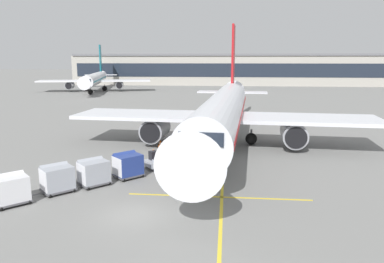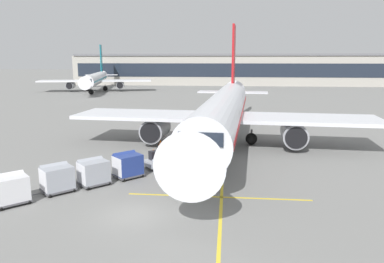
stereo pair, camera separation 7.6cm
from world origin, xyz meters
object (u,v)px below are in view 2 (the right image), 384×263
baggage_cart_fourth (11,189)px  safety_cone_wingtip (153,152)px  baggage_cart_lead (128,165)px  baggage_cart_second (93,172)px  ground_crew_by_loader (134,165)px  ground_crew_marshaller (167,161)px  safety_cone_nose_mark (161,144)px  distant_airplane (96,79)px  parked_airplane (223,112)px  baggage_cart_third (57,178)px  ground_crew_by_carts (165,157)px  safety_cone_engine_keepout (167,146)px  belt_loader (168,156)px

baggage_cart_fourth → safety_cone_wingtip: 13.97m
baggage_cart_lead → baggage_cart_second: (-1.95, -1.96, 0.00)m
ground_crew_by_loader → ground_crew_marshaller: 2.73m
safety_cone_wingtip → safety_cone_nose_mark: bearing=88.7°
baggage_cart_fourth → safety_cone_nose_mark: 16.96m
ground_crew_marshaller → safety_cone_nose_mark: (-2.13, 8.48, -0.63)m
baggage_cart_second → ground_crew_marshaller: bearing=34.8°
baggage_cart_lead → distant_airplane: size_ratio=0.07×
parked_airplane → safety_cone_nose_mark: size_ratio=54.24×
baggage_cart_third → ground_crew_by_carts: (6.40, 5.86, -0.00)m
ground_crew_by_loader → distant_airplane: 79.77m
ground_crew_by_loader → safety_cone_wingtip: size_ratio=2.85×
ground_crew_by_carts → distant_airplane: distant_airplane is taller
baggage_cart_second → safety_cone_nose_mark: size_ratio=3.35×
baggage_cart_fourth → distant_airplane: (-23.75, 79.61, 2.36)m
baggage_cart_third → safety_cone_engine_keepout: size_ratio=3.26×
belt_loader → baggage_cart_third: size_ratio=1.89×
baggage_cart_second → ground_crew_by_loader: 3.09m
parked_airplane → belt_loader: size_ratio=8.57×
ground_crew_by_loader → safety_cone_nose_mark: ground_crew_by_loader is taller
parked_airplane → ground_crew_by_loader: (-6.54, -11.41, -2.49)m
baggage_cart_second → parked_airplane: bearing=55.9°
baggage_cart_third → safety_cone_nose_mark: bearing=71.1°
belt_loader → baggage_cart_third: belt_loader is taller
baggage_cart_fourth → ground_crew_by_loader: baggage_cart_fourth is taller
safety_cone_nose_mark → parked_airplane: bearing=13.3°
safety_cone_engine_keepout → distant_airplane: 72.06m
belt_loader → safety_cone_nose_mark: bearing=105.5°
baggage_cart_lead → distant_airplane: distant_airplane is taller
belt_loader → ground_crew_by_carts: size_ratio=2.76×
belt_loader → ground_crew_by_loader: belt_loader is taller
parked_airplane → baggage_cart_fourth: parked_airplane is taller
safety_cone_nose_mark → distant_airplane: size_ratio=0.02×
baggage_cart_lead → safety_cone_engine_keepout: 9.02m
safety_cone_engine_keepout → safety_cone_wingtip: size_ratio=1.28×
distant_airplane → safety_cone_wingtip: bearing=-65.8°
parked_airplane → ground_crew_by_carts: 10.39m
baggage_cart_third → baggage_cart_fourth: size_ratio=1.00×
belt_loader → distant_airplane: (-32.09, 70.65, 2.48)m
parked_airplane → baggage_cart_third: size_ratio=16.20×
ground_crew_by_carts → baggage_cart_fourth: bearing=-135.5°
belt_loader → parked_airplane: bearing=61.3°
safety_cone_wingtip → distant_airplane: distant_airplane is taller
baggage_cart_lead → ground_crew_by_loader: bearing=-8.9°
baggage_cart_lead → ground_crew_marshaller: size_ratio=1.46×
baggage_cart_fourth → distant_airplane: 83.11m
baggage_cart_lead → safety_cone_nose_mark: bearing=85.9°
distant_airplane → baggage_cart_second: bearing=-70.0°
baggage_cart_third → ground_crew_by_carts: baggage_cart_third is taller
belt_loader → safety_cone_engine_keepout: belt_loader is taller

